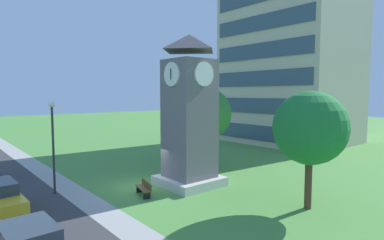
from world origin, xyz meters
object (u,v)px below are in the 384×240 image
street_lamp (53,137)px  tree_near_tower (310,128)px  clock_tower (189,119)px  park_bench (144,188)px  tree_streetside (205,114)px

street_lamp → tree_near_tower: tree_near_tower is taller
clock_tower → tree_near_tower: clock_tower is taller
street_lamp → park_bench: bearing=46.6°
street_lamp → tree_near_tower: size_ratio=0.90×
park_bench → tree_streetside: bearing=111.7°
street_lamp → tree_streetside: bearing=86.5°
park_bench → street_lamp: 6.47m
clock_tower → street_lamp: size_ratio=1.76×
tree_streetside → tree_near_tower: (10.80, -2.29, -0.15)m
tree_streetside → tree_near_tower: size_ratio=1.06×
clock_tower → tree_near_tower: 7.85m
street_lamp → tree_near_tower: (11.54, 9.77, 0.82)m
clock_tower → park_bench: bearing=-91.5°
park_bench → street_lamp: street_lamp is taller
clock_tower → tree_near_tower: bearing=15.7°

